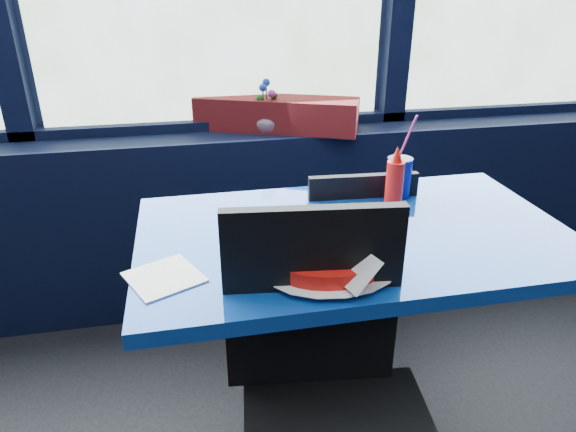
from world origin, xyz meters
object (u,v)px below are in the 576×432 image
(chair_near_front, at_px, (329,391))
(soda_cup, at_px, (399,176))
(near_table, at_px, (351,285))
(food_basket, at_px, (333,259))
(chair_near_back, at_px, (347,256))
(planter_box, at_px, (276,114))
(ketchup_bottle, at_px, (395,182))
(flower_vase, at_px, (267,117))

(chair_near_front, height_order, soda_cup, soda_cup)
(near_table, relative_size, food_basket, 3.70)
(near_table, height_order, soda_cup, soda_cup)
(chair_near_back, bearing_deg, food_basket, 71.50)
(chair_near_back, bearing_deg, near_table, 77.88)
(planter_box, xyz_separation_m, ketchup_bottle, (0.22, -0.76, -0.03))
(near_table, bearing_deg, ketchup_bottle, 37.49)
(ketchup_bottle, relative_size, soda_cup, 0.74)
(planter_box, bearing_deg, near_table, -63.43)
(chair_near_front, distance_m, ketchup_bottle, 0.67)
(chair_near_front, distance_m, flower_vase, 1.27)
(near_table, height_order, ketchup_bottle, ketchup_bottle)
(near_table, relative_size, planter_box, 1.76)
(chair_near_front, xyz_separation_m, planter_box, (0.11, 1.26, 0.32))
(flower_vase, relative_size, ketchup_bottle, 1.11)
(food_basket, xyz_separation_m, soda_cup, (0.34, 0.42, 0.03))
(near_table, xyz_separation_m, chair_near_back, (0.09, 0.33, -0.09))
(flower_vase, bearing_deg, planter_box, 38.55)
(chair_near_back, distance_m, flower_vase, 0.68)
(food_basket, xyz_separation_m, ketchup_bottle, (0.28, 0.33, 0.05))
(chair_near_front, xyz_separation_m, ketchup_bottle, (0.33, 0.50, 0.29))
(chair_near_back, xyz_separation_m, flower_vase, (-0.20, 0.52, 0.39))
(flower_vase, height_order, ketchup_bottle, flower_vase)
(chair_near_front, height_order, chair_near_back, chair_near_front)
(chair_near_back, bearing_deg, flower_vase, -65.51)
(near_table, distance_m, chair_near_front, 0.41)
(food_basket, distance_m, soda_cup, 0.54)
(chair_near_front, relative_size, flower_vase, 4.33)
(chair_near_front, height_order, ketchup_bottle, chair_near_front)
(near_table, xyz_separation_m, flower_vase, (-0.11, 0.85, 0.30))
(chair_near_back, relative_size, ketchup_bottle, 4.17)
(chair_near_front, distance_m, soda_cup, 0.75)
(chair_near_front, relative_size, chair_near_back, 1.15)
(chair_near_back, height_order, flower_vase, flower_vase)
(chair_near_back, height_order, planter_box, planter_box)
(ketchup_bottle, bearing_deg, near_table, -142.51)
(ketchup_bottle, height_order, soda_cup, soda_cup)
(flower_vase, distance_m, food_basket, 1.06)
(chair_near_back, relative_size, soda_cup, 3.07)
(food_basket, distance_m, ketchup_bottle, 0.44)
(flower_vase, bearing_deg, soda_cup, -63.44)
(near_table, relative_size, chair_near_front, 1.26)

